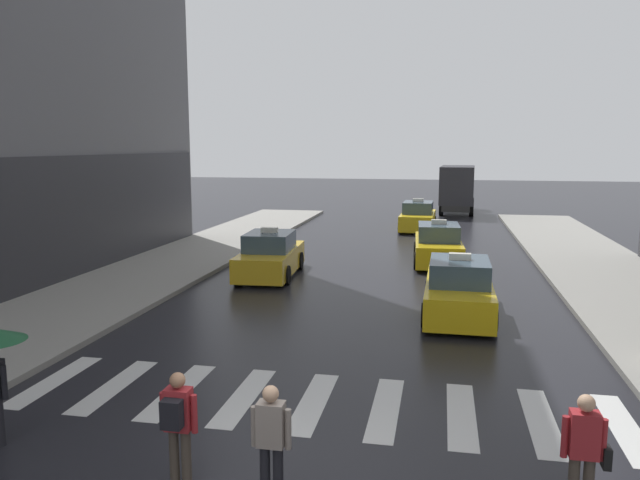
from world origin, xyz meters
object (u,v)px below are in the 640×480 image
box_truck (458,187)px  pedestrian_with_handbag (584,448)px  taxi_third (438,246)px  pedestrian_with_backpack (178,420)px  taxi_second (270,256)px  pedestrian_plain_coat (271,437)px  taxi_fourth (418,217)px  taxi_lead (459,291)px

box_truck → pedestrian_with_handbag: 36.09m
taxi_third → pedestrian_with_backpack: (-3.41, -17.45, 0.25)m
taxi_second → pedestrian_plain_coat: bearing=-74.1°
taxi_fourth → box_truck: 9.48m
pedestrian_with_backpack → pedestrian_plain_coat: same height
taxi_second → taxi_third: same height
pedestrian_with_backpack → taxi_second: bearing=100.7°
taxi_second → pedestrian_with_backpack: (2.60, -13.82, 0.25)m
taxi_third → taxi_lead: bearing=-85.4°
taxi_third → pedestrian_with_handbag: 17.23m
taxi_third → taxi_fourth: bearing=97.0°
box_truck → pedestrian_with_backpack: 36.69m
taxi_fourth → pedestrian_with_backpack: size_ratio=2.78×
taxi_lead → taxi_second: bearing=148.1°
taxi_lead → taxi_third: 7.80m
taxi_second → pedestrian_with_handbag: 15.67m
box_truck → pedestrian_with_handbag: box_truck is taller
taxi_third → pedestrian_with_handbag: bearing=-83.5°
taxi_lead → pedestrian_with_handbag: taxi_lead is taller
taxi_fourth → pedestrian_with_backpack: (-2.21, -27.28, 0.25)m
taxi_fourth → pedestrian_with_handbag: (3.17, -26.95, 0.21)m
taxi_third → taxi_second: bearing=-148.9°
pedestrian_with_handbag → box_truck: bearing=91.3°
taxi_fourth → pedestrian_plain_coat: (-0.82, -27.44, 0.21)m
taxi_lead → box_truck: size_ratio=0.60×
taxi_fourth → box_truck: (2.35, 9.12, 1.13)m
taxi_third → box_truck: size_ratio=0.60×
pedestrian_with_backpack → pedestrian_with_handbag: bearing=3.5°
taxi_fourth → box_truck: size_ratio=0.60×
taxi_lead → pedestrian_with_backpack: taxi_lead is taller
taxi_lead → box_truck: (0.52, 26.72, 1.13)m
taxi_third → pedestrian_with_handbag: size_ratio=2.80×
taxi_lead → taxi_third: size_ratio=0.99×
box_truck → pedestrian_plain_coat: box_truck is taller
pedestrian_with_backpack → taxi_fourth: bearing=85.4°
taxi_third → pedestrian_with_handbag: (1.96, -17.12, 0.21)m
pedestrian_with_backpack → pedestrian_with_handbag: size_ratio=1.00×
pedestrian_with_backpack → taxi_third: bearing=78.9°
taxi_lead → taxi_fourth: 17.70m
box_truck → taxi_lead: bearing=-91.1°
taxi_lead → pedestrian_plain_coat: bearing=-105.1°
taxi_second → pedestrian_with_backpack: 14.06m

